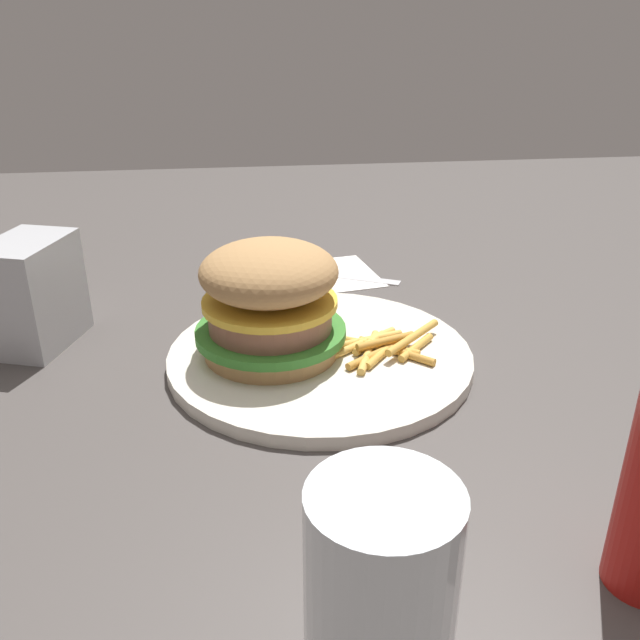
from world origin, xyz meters
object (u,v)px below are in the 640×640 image
at_px(napkin, 328,275).
at_px(fries_pile, 383,346).
at_px(drink_glass, 379,626).
at_px(plate, 320,356).
at_px(napkin_dispenser, 33,293).
at_px(fork, 327,273).
at_px(sandwich, 270,300).

bearing_deg(napkin, fries_pile, -84.99).
bearing_deg(drink_glass, plate, 87.12).
relative_size(napkin, drink_glass, 0.88).
xyz_separation_m(fries_pile, napkin_dispenser, (-0.31, 0.08, 0.03)).
bearing_deg(fork, napkin_dispenser, -154.34).
relative_size(plate, fork, 1.65).
relative_size(napkin, fork, 0.67).
bearing_deg(fries_pile, fork, 95.36).
relative_size(plate, sandwich, 2.05).
distance_m(sandwich, napkin_dispenser, 0.23).
bearing_deg(napkin, fork, 154.53).
distance_m(sandwich, napkin, 0.23).
relative_size(fries_pile, napkin, 0.97).
height_order(fork, drink_glass, drink_glass).
distance_m(sandwich, fries_pile, 0.11).
bearing_deg(fries_pile, drink_glass, -102.48).
distance_m(plate, drink_glass, 0.34).
distance_m(napkin, fork, 0.00).
distance_m(plate, napkin, 0.22).
bearing_deg(napkin_dispenser, fork, 133.90).
xyz_separation_m(plate, napkin_dispenser, (-0.26, 0.07, 0.04)).
distance_m(napkin, drink_glass, 0.55).
bearing_deg(plate, fork, 80.73).
height_order(fries_pile, fork, fries_pile).
xyz_separation_m(sandwich, napkin_dispenser, (-0.21, 0.07, -0.01)).
height_order(fries_pile, napkin_dispenser, napkin_dispenser).
height_order(fries_pile, napkin, fries_pile).
bearing_deg(fries_pile, plate, 172.19).
relative_size(fries_pile, napkin_dispenser, 1.06).
distance_m(fork, napkin_dispenser, 0.33).
bearing_deg(sandwich, plate, -3.47).
bearing_deg(plate, napkin_dispenser, 164.25).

